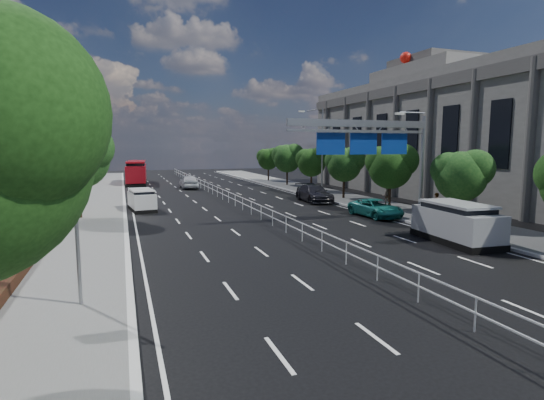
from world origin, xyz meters
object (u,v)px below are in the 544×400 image
silver_minivan (456,223)px  red_bus (137,172)px  parked_car_dark (314,193)px  parked_car_teal (376,208)px  pedestrian_b (387,196)px  pedestrian_a (436,205)px  near_car_silver (189,182)px  toilet_sign (60,218)px  white_minivan (142,200)px  overhead_gantry (374,139)px  near_car_dark (137,176)px

silver_minivan → red_bus: bearing=113.8°
silver_minivan → parked_car_dark: 17.83m
parked_car_teal → pedestrian_b: 5.41m
pedestrian_b → parked_car_teal: bearing=79.7°
pedestrian_a → pedestrian_b: pedestrian_a is taller
near_car_silver → silver_minivan: size_ratio=0.92×
toilet_sign → pedestrian_b: 28.01m
white_minivan → near_car_silver: bearing=62.8°
white_minivan → silver_minivan: bearing=-55.6°
white_minivan → red_bus: (0.48, 25.56, 0.78)m
parked_car_teal → parked_car_dark: (-0.61, 9.26, 0.15)m
toilet_sign → pedestrian_a: toilet_sign is taller
toilet_sign → red_bus: size_ratio=0.41×
white_minivan → pedestrian_a: bearing=-37.2°
overhead_gantry → toilet_sign: bearing=-150.4°
near_car_silver → overhead_gantry: bearing=107.8°
pedestrian_b → pedestrian_a: bearing=119.6°
near_car_dark → pedestrian_a: bearing=122.6°
red_bus → silver_minivan: size_ratio=1.98×
overhead_gantry → near_car_dark: 42.81m
white_minivan → toilet_sign: bearing=-105.7°
near_car_dark → parked_car_dark: 32.55m
near_car_silver → pedestrian_b: bearing=123.0°
pedestrian_a → silver_minivan: bearing=54.3°
parked_car_dark → silver_minivan: bearing=-86.6°
toilet_sign → white_minivan: size_ratio=1.05×
near_car_silver → parked_car_dark: (9.12, -16.51, -0.05)m
parked_car_teal → pedestrian_a: 4.11m
near_car_silver → parked_car_dark: size_ratio=0.90×
overhead_gantry → silver_minivan: (0.96, -6.62, -4.55)m
toilet_sign → pedestrian_a: 24.65m
parked_car_dark → pedestrian_b: bearing=-47.6°
silver_minivan → toilet_sign: bearing=-164.8°
toilet_sign → white_minivan: (3.28, 21.00, -2.10)m
overhead_gantry → pedestrian_b: (5.23, 5.91, -4.64)m
silver_minivan → parked_car_teal: size_ratio=1.15×
red_bus → near_car_silver: (5.77, -8.78, -0.79)m
parked_car_teal → white_minivan: bearing=146.7°
red_bus → pedestrian_a: bearing=-59.4°
toilet_sign → near_car_silver: toilet_sign is taller
toilet_sign → pedestrian_a: size_ratio=2.47×
near_car_silver → pedestrian_a: bearing=116.4°
toilet_sign → overhead_gantry: size_ratio=0.42×
pedestrian_b → silver_minivan: bearing=103.7°
near_car_silver → parked_car_teal: bearing=112.1°
parked_car_teal → toilet_sign: bearing=-152.0°
white_minivan → pedestrian_b: 20.28m
silver_minivan → parked_car_dark: silver_minivan is taller
silver_minivan → pedestrian_b: 13.24m
near_car_dark → silver_minivan: size_ratio=0.89×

